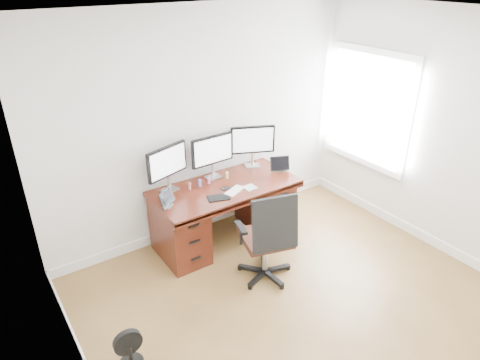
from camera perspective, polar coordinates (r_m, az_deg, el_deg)
ground at (r=4.28m, az=12.11°, el=-19.20°), size 4.50×4.50×0.00m
back_wall at (r=5.05m, az=-4.85°, el=7.23°), size 4.00×0.10×2.70m
right_wall at (r=5.06m, az=28.83°, el=3.98°), size 0.10×4.50×2.70m
desk at (r=5.13m, az=-2.09°, el=-4.09°), size 1.70×0.80×0.75m
office_chair at (r=4.55m, az=3.64°, el=-9.42°), size 0.70×0.70×1.07m
floor_fan at (r=3.93m, az=-14.52°, el=-21.02°), size 0.25×0.21×0.36m
monitor_left at (r=4.76m, az=-9.67°, el=2.23°), size 0.54×0.20×0.53m
monitor_center at (r=5.00m, az=-3.69°, el=3.81°), size 0.55×0.15×0.53m
monitor_right at (r=5.30m, az=1.70°, el=5.20°), size 0.51×0.26×0.53m
tablet_left at (r=4.55m, az=-9.67°, el=-2.54°), size 0.23×0.20×0.19m
tablet_right at (r=5.28m, az=5.39°, el=2.03°), size 0.25×0.16×0.19m
keyboard at (r=4.81m, az=-0.74°, el=-1.45°), size 0.29×0.21×0.01m
trackpad at (r=4.89m, az=1.35°, el=-1.00°), size 0.14×0.14×0.01m
drawing_tablet at (r=4.68m, az=-2.91°, el=-2.37°), size 0.27×0.22×0.01m
phone at (r=4.87m, az=-1.82°, el=-1.12°), size 0.13×0.08×0.01m
figurine_brown at (r=4.86m, az=-6.74°, el=-0.74°), size 0.04×0.04×0.09m
figurine_purple at (r=4.92m, az=-5.38°, el=-0.33°), size 0.04×0.04×0.09m
figurine_pink at (r=4.97m, az=-4.18°, el=0.02°), size 0.04×0.04×0.09m
figurine_yellow at (r=5.09m, az=-1.74°, el=0.74°), size 0.04×0.04×0.09m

